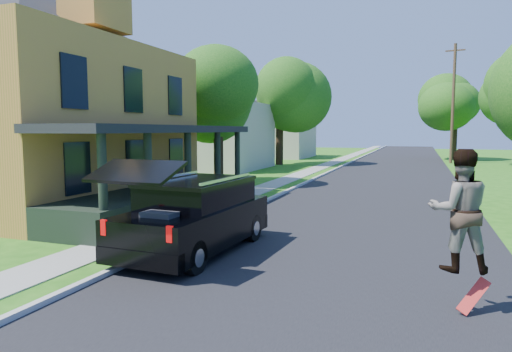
% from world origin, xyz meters
% --- Properties ---
extents(ground, '(140.00, 140.00, 0.00)m').
position_xyz_m(ground, '(0.00, 0.00, 0.00)').
color(ground, '#226113').
rests_on(ground, ground).
extents(street, '(8.00, 120.00, 0.02)m').
position_xyz_m(street, '(0.00, 20.00, 0.00)').
color(street, black).
rests_on(street, ground).
extents(curb, '(0.15, 120.00, 0.12)m').
position_xyz_m(curb, '(-4.05, 20.00, 0.00)').
color(curb, '#ABACA6').
rests_on(curb, ground).
extents(sidewalk, '(1.30, 120.00, 0.03)m').
position_xyz_m(sidewalk, '(-5.60, 20.00, 0.00)').
color(sidewalk, gray).
rests_on(sidewalk, ground).
extents(front_walk, '(6.50, 1.20, 0.03)m').
position_xyz_m(front_walk, '(-9.50, 6.00, 0.00)').
color(front_walk, gray).
rests_on(front_walk, ground).
extents(main_house, '(15.56, 15.56, 10.10)m').
position_xyz_m(main_house, '(-12.80, 5.99, 4.92)').
color(main_house, '#D1843D').
rests_on(main_house, ground).
extents(neighbor_house_mid, '(12.78, 12.78, 8.30)m').
position_xyz_m(neighbor_house_mid, '(-13.50, 24.00, 4.19)').
color(neighbor_house_mid, '#B5AEA0').
rests_on(neighbor_house_mid, ground).
extents(neighbor_house_far, '(12.78, 12.78, 8.30)m').
position_xyz_m(neighbor_house_far, '(-13.50, 40.00, 4.19)').
color(neighbor_house_far, '#B5AEA0').
rests_on(neighbor_house_far, ground).
extents(black_suv, '(2.16, 5.15, 2.36)m').
position_xyz_m(black_suv, '(-3.20, 1.50, 0.90)').
color(black_suv, black).
rests_on(black_suv, ground).
extents(skateboarder, '(1.09, 0.92, 1.98)m').
position_xyz_m(skateboarder, '(2.50, -0.30, 1.67)').
color(skateboarder, black).
rests_on(skateboarder, ground).
extents(skateboard, '(0.54, 0.46, 0.55)m').
position_xyz_m(skateboard, '(2.76, -0.37, 0.28)').
color(skateboard, '#B9150F').
rests_on(skateboard, ground).
extents(tree_left_mid, '(4.66, 4.48, 7.50)m').
position_xyz_m(tree_left_mid, '(-8.47, 14.40, 5.06)').
color(tree_left_mid, black).
rests_on(tree_left_mid, ground).
extents(tree_left_far, '(7.25, 7.48, 9.46)m').
position_xyz_m(tree_left_far, '(-9.59, 29.56, 6.29)').
color(tree_left_far, black).
rests_on(tree_left_far, ground).
extents(tree_right_far, '(6.08, 5.79, 9.05)m').
position_xyz_m(tree_right_far, '(4.95, 41.39, 6.07)').
color(tree_right_far, black).
rests_on(tree_right_far, ground).
extents(utility_pole_far, '(1.63, 0.41, 10.56)m').
position_xyz_m(utility_pole_far, '(4.50, 36.26, 5.43)').
color(utility_pole_far, '#472E21').
rests_on(utility_pole_far, ground).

